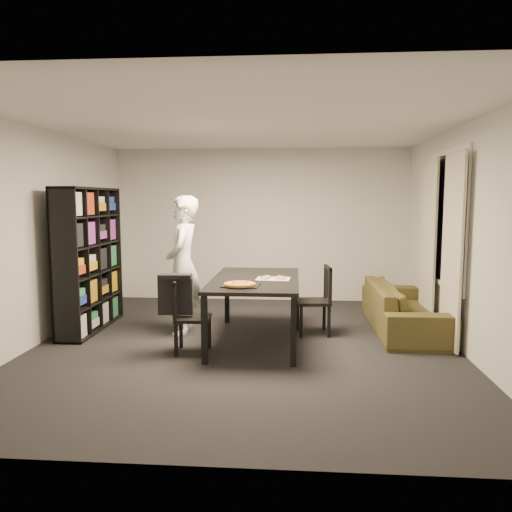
# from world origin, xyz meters

# --- Properties ---
(room) EXTENTS (5.01, 5.51, 2.61)m
(room) POSITION_xyz_m (0.00, 0.00, 1.30)
(room) COLOR black
(room) RESTS_ON ground
(window_pane) EXTENTS (0.02, 1.40, 1.60)m
(window_pane) POSITION_xyz_m (2.48, 0.60, 1.50)
(window_pane) COLOR black
(window_pane) RESTS_ON room
(window_frame) EXTENTS (0.03, 1.52, 1.72)m
(window_frame) POSITION_xyz_m (2.48, 0.60, 1.50)
(window_frame) COLOR white
(window_frame) RESTS_ON room
(curtain_left) EXTENTS (0.03, 0.70, 2.25)m
(curtain_left) POSITION_xyz_m (2.40, 0.08, 1.15)
(curtain_left) COLOR beige
(curtain_left) RESTS_ON room
(curtain_right) EXTENTS (0.03, 0.70, 2.25)m
(curtain_right) POSITION_xyz_m (2.40, 1.12, 1.15)
(curtain_right) COLOR beige
(curtain_right) RESTS_ON room
(bookshelf) EXTENTS (0.35, 1.50, 1.90)m
(bookshelf) POSITION_xyz_m (-2.16, 0.60, 0.95)
(bookshelf) COLOR black
(bookshelf) RESTS_ON room
(dining_table) EXTENTS (1.05, 1.89, 0.79)m
(dining_table) POSITION_xyz_m (0.11, 0.18, 0.72)
(dining_table) COLOR black
(dining_table) RESTS_ON room
(chair_left) EXTENTS (0.41, 0.41, 0.84)m
(chair_left) POSITION_xyz_m (-0.65, -0.33, 0.48)
(chair_left) COLOR black
(chair_left) RESTS_ON room
(chair_right) EXTENTS (0.46, 0.46, 0.89)m
(chair_right) POSITION_xyz_m (0.91, 0.58, 0.51)
(chair_right) COLOR black
(chair_right) RESTS_ON room
(draped_jacket) EXTENTS (0.39, 0.19, 0.46)m
(draped_jacket) POSITION_xyz_m (-0.76, -0.34, 0.69)
(draped_jacket) COLOR black
(draped_jacket) RESTS_ON chair_left
(person) EXTENTS (0.48, 0.69, 1.79)m
(person) POSITION_xyz_m (-0.86, 0.49, 0.90)
(person) COLOR white
(person) RESTS_ON room
(baking_tray) EXTENTS (0.43, 0.35, 0.01)m
(baking_tray) POSITION_xyz_m (-0.01, -0.36, 0.79)
(baking_tray) COLOR black
(baking_tray) RESTS_ON dining_table
(pepperoni_pizza) EXTENTS (0.35, 0.35, 0.03)m
(pepperoni_pizza) POSITION_xyz_m (-0.02, -0.40, 0.81)
(pepperoni_pizza) COLOR #A67F30
(pepperoni_pizza) RESTS_ON dining_table
(kitchen_towel) EXTENTS (0.42, 0.33, 0.01)m
(kitchen_towel) POSITION_xyz_m (0.33, 0.13, 0.79)
(kitchen_towel) COLOR silver
(kitchen_towel) RESTS_ON dining_table
(pizza_slices) EXTENTS (0.40, 0.34, 0.01)m
(pizza_slices) POSITION_xyz_m (0.33, 0.16, 0.80)
(pizza_slices) COLOR gold
(pizza_slices) RESTS_ON dining_table
(sofa) EXTENTS (0.82, 2.11, 0.62)m
(sofa) POSITION_xyz_m (2.04, 0.85, 0.31)
(sofa) COLOR #42371A
(sofa) RESTS_ON room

